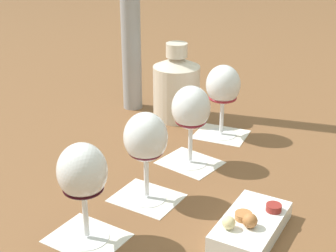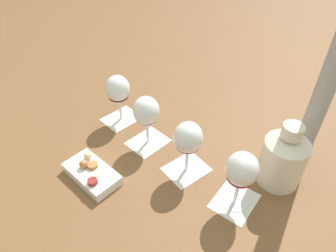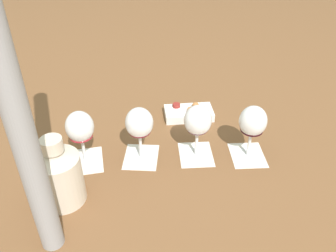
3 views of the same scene
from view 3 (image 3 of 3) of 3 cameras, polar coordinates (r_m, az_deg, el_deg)
name	(u,v)px [view 3 (image 3 of 3)]	position (r m, az deg, el deg)	size (l,w,h in m)	color
ground_plane	(168,157)	(1.05, 0.06, -5.01)	(8.00, 8.00, 0.00)	brown
tasting_card_0	(86,161)	(1.07, -13.07, -5.48)	(0.12, 0.13, 0.00)	silver
tasting_card_1	(141,157)	(1.06, -4.33, -4.95)	(0.14, 0.15, 0.00)	silver
tasting_card_2	(196,154)	(1.07, 4.49, -4.54)	(0.13, 0.14, 0.00)	silver
tasting_card_3	(247,155)	(1.09, 12.61, -4.56)	(0.13, 0.14, 0.00)	silver
wine_glass_0	(80,129)	(1.00, -13.92, -0.50)	(0.08, 0.08, 0.17)	white
wine_glass_1	(139,125)	(0.99, -4.62, 0.08)	(0.08, 0.08, 0.17)	white
wine_glass_2	(198,123)	(1.00, 4.78, 0.47)	(0.08, 0.08, 0.17)	white
wine_glass_3	(253,124)	(1.02, 13.41, 0.37)	(0.08, 0.08, 0.17)	white
ceramic_vase	(59,174)	(0.92, -17.12, -7.44)	(0.12, 0.12, 0.19)	beige
snack_dish	(189,113)	(1.22, 3.40, 2.14)	(0.18, 0.13, 0.05)	white
umbrella_pole	(9,90)	(0.64, -24.12, 5.32)	(0.05, 0.05, 0.79)	#99999E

